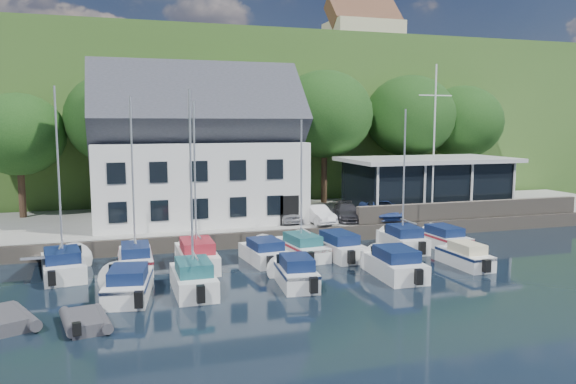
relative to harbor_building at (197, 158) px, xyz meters
The scene contains 36 objects.
ground 18.70m from the harbor_building, 67.01° to the right, with size 180.00×180.00×0.00m, color black.
quay 8.57m from the harbor_building, ahead, with size 60.00×13.00×1.00m, color #999994.
quay_face 10.14m from the harbor_building, 38.16° to the right, with size 60.00×0.30×1.00m, color #6D6357.
hillside 46.11m from the harbor_building, 81.25° to the left, with size 160.00×75.00×16.00m, color #375821.
field_patch 56.60m from the harbor_building, 74.34° to the left, with size 50.00×30.00×0.30m, color #576432.
farmhouse 48.15m from the harbor_building, 50.75° to the left, with size 10.40×7.00×8.20m, color beige, non-canonical shape.
harbor_building is the anchor object (origin of this frame).
club_pavilion 18.15m from the harbor_building, ahead, with size 13.20×7.20×4.10m, color black, non-canonical shape.
seawall 20.03m from the harbor_building, 15.03° to the right, with size 18.00×0.50×1.20m, color #6D6357.
gangway 13.23m from the harbor_building, 141.71° to the right, with size 1.20×6.00×1.40m, color silver, non-canonical shape.
car_silver 7.19m from the harbor_building, 25.32° to the right, with size 1.50×3.74×1.27m, color #BCBDC2.
car_white 9.25m from the harbor_building, 26.76° to the right, with size 1.29×3.71×1.22m, color silver.
car_dgrey 11.16m from the harbor_building, 18.42° to the right, with size 1.65×4.05×1.17m, color #2F2F34.
car_blue 13.53m from the harbor_building, 14.97° to the right, with size 1.63×4.14×1.42m, color #304A93.
flagpole 16.93m from the harbor_building, 13.48° to the right, with size 2.63×0.20×10.95m, color silver, non-canonical shape.
tree_0 12.96m from the harbor_building, 158.14° to the left, with size 6.56×6.56×8.96m, color #13330F, non-canonical shape.
tree_1 7.24m from the harbor_building, 136.63° to the left, with size 7.77×7.77×10.63m, color #13330F, non-canonical shape.
tree_2 7.21m from the harbor_building, 55.66° to the left, with size 8.49×8.49×11.61m, color #13330F, non-canonical shape.
tree_3 12.91m from the harbor_building, 25.19° to the left, with size 8.24×8.24×11.26m, color #13330F, non-canonical shape.
tree_4 20.97m from the harbor_building, 16.63° to the left, with size 8.11×8.11×11.09m, color #13330F, non-canonical shape.
tree_5 26.53m from the harbor_building, 13.72° to the left, with size 7.53×7.53×10.29m, color #13330F, non-canonical shape.
boat_r1_0 12.38m from the harbor_building, 132.27° to the right, with size 2.14×6.13×8.85m, color white, non-canonical shape.
boat_r1_1 9.92m from the harbor_building, 118.47° to the right, with size 1.87×6.27×8.41m, color white, non-canonical shape.
boat_r1_2 9.52m from the harbor_building, 99.14° to the right, with size 2.10×6.70×9.60m, color white, non-canonical shape.
boat_r1_3 10.71m from the harbor_building, 76.12° to the right, with size 2.02×5.47×1.35m, color white, non-canonical shape.
boat_r1_4 10.03m from the harbor_building, 61.89° to the right, with size 1.89×6.41×8.54m, color white, non-canonical shape.
boat_r1_5 12.48m from the harbor_building, 54.49° to the right, with size 1.90×6.46×1.51m, color white, non-canonical shape.
boat_r1_6 14.42m from the harbor_building, 38.62° to the right, with size 2.01×5.65×9.47m, color white, non-canonical shape.
boat_r1_7 17.32m from the harbor_building, 32.49° to the right, with size 1.87×6.11×1.39m, color white, non-canonical shape.
boat_r2_0 15.46m from the harbor_building, 110.68° to the right, with size 2.01×5.81×1.44m, color white, non-canonical shape.
boat_r2_1 14.07m from the harbor_building, 99.46° to the right, with size 1.94×6.00×9.56m, color white, non-canonical shape.
boat_r2_2 15.17m from the harbor_building, 79.75° to the right, with size 1.76×5.33×1.48m, color white, non-canonical shape.
boat_r2_3 16.88m from the harbor_building, 61.01° to the right, with size 2.14×6.08×1.54m, color white, non-canonical shape.
boat_r2_4 19.06m from the harbor_building, 47.18° to the right, with size 1.57×5.19×1.35m, color white, non-canonical shape.
dinghy_0 19.51m from the harbor_building, 121.62° to the right, with size 1.91×3.19×0.74m, color #3A3A3F, non-canonical shape.
dinghy_1 19.17m from the harbor_building, 111.96° to the right, with size 1.71×2.85×0.67m, color #3A3A3F, non-canonical shape.
Camera 1 is at (-12.69, -22.86, 7.82)m, focal length 35.00 mm.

